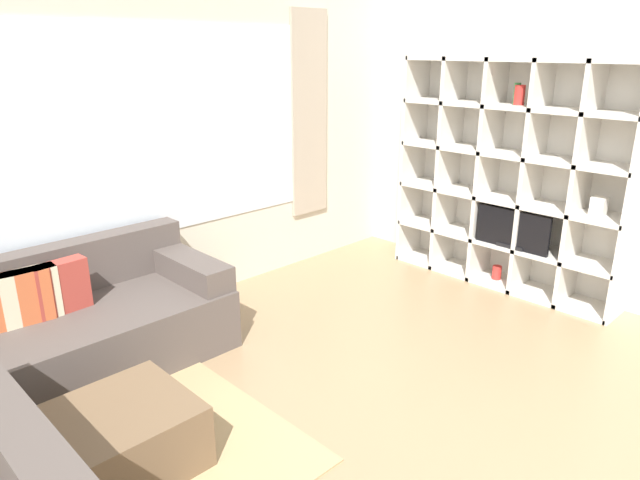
% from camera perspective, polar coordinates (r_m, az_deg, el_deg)
% --- Properties ---
extents(wall_back, '(6.45, 0.11, 2.70)m').
position_cam_1_polar(wall_back, '(4.65, -16.36, 9.21)').
color(wall_back, beige).
rests_on(wall_back, ground_plane).
extents(wall_right, '(0.07, 4.44, 2.70)m').
position_cam_1_polar(wall_right, '(5.43, 19.29, 10.14)').
color(wall_right, beige).
rests_on(wall_right, ground_plane).
extents(area_rug, '(2.08, 1.72, 0.01)m').
position_cam_1_polar(area_rug, '(3.36, -22.94, -20.87)').
color(area_rug, tan).
rests_on(area_rug, ground_plane).
extents(shelving_unit, '(0.39, 2.10, 1.99)m').
position_cam_1_polar(shelving_unit, '(5.28, 18.55, 5.98)').
color(shelving_unit, silver).
rests_on(shelving_unit, ground_plane).
extents(couch_main, '(2.17, 0.93, 0.79)m').
position_cam_1_polar(couch_main, '(4.11, -24.82, -8.62)').
color(couch_main, '#564C47').
rests_on(couch_main, ground_plane).
extents(ottoman, '(0.69, 0.63, 0.36)m').
position_cam_1_polar(ottoman, '(3.22, -19.19, -18.31)').
color(ottoman, brown).
rests_on(ottoman, ground_plane).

